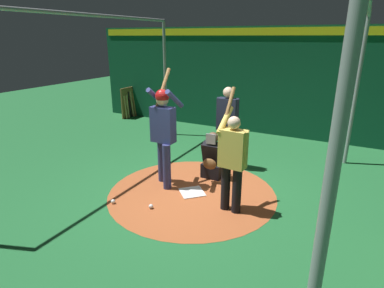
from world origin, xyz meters
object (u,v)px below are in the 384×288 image
at_px(home_plate, 192,192).
at_px(catcher, 213,160).
at_px(bat_rack, 131,103).
at_px(batter, 163,128).
at_px(umpire, 227,123).
at_px(baseball_0, 151,206).
at_px(baseball_1, 113,201).
at_px(visitor, 232,158).

distance_m(home_plate, catcher, 0.89).
bearing_deg(home_plate, bat_rack, -131.78).
height_order(batter, umpire, batter).
xyz_separation_m(batter, baseball_0, (0.90, 0.30, -1.09)).
bearing_deg(baseball_0, bat_rack, -139.08).
bearing_deg(batter, baseball_0, 18.27).
bearing_deg(batter, baseball_1, -19.31).
xyz_separation_m(home_plate, catcher, (-0.82, 0.04, 0.36)).
height_order(umpire, baseball_0, umpire).
height_order(bat_rack, baseball_1, bat_rack).
bearing_deg(umpire, visitor, 24.55).
xyz_separation_m(catcher, bat_rack, (-3.36, -4.72, 0.12)).
relative_size(catcher, baseball_0, 12.94).
bearing_deg(umpire, home_plate, -3.10).
distance_m(home_plate, visitor, 1.26).
bearing_deg(catcher, baseball_1, -30.30).
height_order(batter, visitor, batter).
bearing_deg(visitor, umpire, -151.14).
height_order(batter, baseball_0, batter).
bearing_deg(catcher, visitor, 37.25).
bearing_deg(bat_rack, baseball_0, 40.92).
height_order(batter, catcher, batter).
distance_m(home_plate, baseball_0, 0.89).
relative_size(catcher, baseball_1, 12.94).
bearing_deg(home_plate, catcher, 176.89).
height_order(catcher, visitor, visitor).
bearing_deg(home_plate, baseball_0, -22.47).
xyz_separation_m(umpire, baseball_0, (2.26, -0.42, -0.95)).
distance_m(umpire, visitor, 1.84).
height_order(home_plate, baseball_1, baseball_1).
xyz_separation_m(bat_rack, baseball_0, (5.00, 4.33, -0.45)).
bearing_deg(baseball_0, umpire, 169.52).
distance_m(catcher, baseball_1, 2.12).
bearing_deg(batter, catcher, 137.32).
distance_m(visitor, baseball_0, 1.59).
bearing_deg(home_plate, baseball_1, -45.57).
bearing_deg(umpire, bat_rack, -119.93).
height_order(umpire, bat_rack, umpire).
relative_size(bat_rack, baseball_0, 14.20).
bearing_deg(baseball_0, batter, -161.73).
distance_m(baseball_0, baseball_1, 0.69).
relative_size(catcher, umpire, 0.54).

